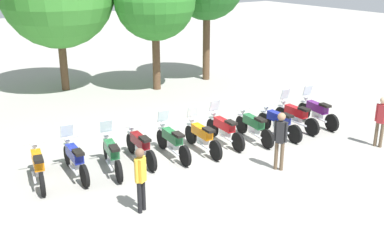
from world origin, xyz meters
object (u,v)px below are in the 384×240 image
(motorcycle_7, at_px, (254,126))
(tree_2, at_px, (155,0))
(motorcycle_2, at_px, (112,154))
(motorcycle_4, at_px, (172,141))
(motorcycle_9, at_px, (296,115))
(person_1, at_px, (280,137))
(motorcycle_0, at_px, (38,166))
(motorcycle_6, at_px, (224,129))
(motorcycle_1, at_px, (75,159))
(motorcycle_5, at_px, (202,136))
(motorcycle_3, at_px, (140,146))
(person_2, at_px, (381,118))
(motorcycle_8, at_px, (279,122))
(motorcycle_10, at_px, (317,111))
(person_0, at_px, (141,175))

(motorcycle_7, bearing_deg, tree_2, 2.86)
(motorcycle_2, height_order, motorcycle_4, same)
(motorcycle_2, height_order, motorcycle_9, same)
(tree_2, bearing_deg, person_1, -98.93)
(motorcycle_0, bearing_deg, motorcycle_6, -84.75)
(motorcycle_0, distance_m, motorcycle_7, 7.09)
(motorcycle_4, bearing_deg, motorcycle_1, 86.97)
(motorcycle_5, bearing_deg, motorcycle_3, 82.58)
(motorcycle_6, height_order, person_2, person_2)
(motorcycle_5, bearing_deg, motorcycle_0, 86.25)
(motorcycle_1, relative_size, person_2, 1.28)
(motorcycle_7, xyz_separation_m, motorcycle_8, (1.00, -0.18, 0.00))
(motorcycle_2, relative_size, motorcycle_9, 0.99)
(motorcycle_10, height_order, tree_2, tree_2)
(person_0, relative_size, person_2, 0.98)
(motorcycle_4, height_order, person_1, person_1)
(motorcycle_5, relative_size, motorcycle_9, 1.00)
(motorcycle_7, height_order, tree_2, tree_2)
(motorcycle_6, relative_size, person_1, 1.24)
(motorcycle_9, bearing_deg, motorcycle_8, 101.18)
(motorcycle_9, bearing_deg, motorcycle_3, 85.95)
(motorcycle_2, distance_m, motorcycle_3, 1.00)
(motorcycle_2, height_order, motorcycle_8, motorcycle_2)
(motorcycle_3, height_order, motorcycle_6, motorcycle_6)
(motorcycle_2, bearing_deg, motorcycle_3, -71.12)
(motorcycle_4, relative_size, motorcycle_10, 1.00)
(motorcycle_5, bearing_deg, motorcycle_9, -88.60)
(motorcycle_0, relative_size, motorcycle_10, 0.99)
(motorcycle_1, relative_size, motorcycle_10, 1.00)
(motorcycle_6, bearing_deg, motorcycle_10, -92.07)
(motorcycle_7, xyz_separation_m, person_2, (3.03, -2.75, 0.50))
(motorcycle_0, relative_size, motorcycle_8, 0.99)
(motorcycle_1, height_order, motorcycle_3, motorcycle_1)
(motorcycle_3, relative_size, motorcycle_5, 1.00)
(motorcycle_6, distance_m, person_2, 5.11)
(motorcycle_3, relative_size, person_1, 1.24)
(motorcycle_0, distance_m, motorcycle_1, 1.01)
(motorcycle_6, xyz_separation_m, person_1, (0.06, -2.53, 0.53))
(person_0, xyz_separation_m, tree_2, (6.00, 9.59, 3.17))
(motorcycle_0, xyz_separation_m, person_1, (6.08, -3.13, 0.54))
(motorcycle_3, relative_size, motorcycle_4, 1.00)
(motorcycle_6, relative_size, tree_2, 0.36)
(motorcycle_3, xyz_separation_m, motorcycle_4, (1.00, -0.24, 0.01))
(motorcycle_4, height_order, motorcycle_10, same)
(motorcycle_5, relative_size, motorcycle_10, 1.00)
(motorcycle_8, distance_m, tree_2, 8.56)
(motorcycle_8, bearing_deg, person_2, -139.80)
(motorcycle_8, bearing_deg, motorcycle_10, -86.54)
(motorcycle_8, bearing_deg, motorcycle_5, 84.69)
(motorcycle_6, bearing_deg, person_2, -122.94)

